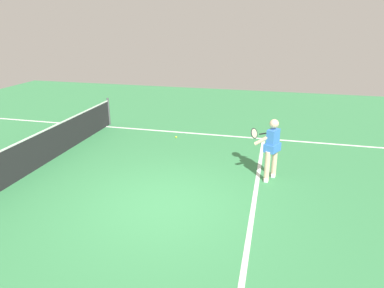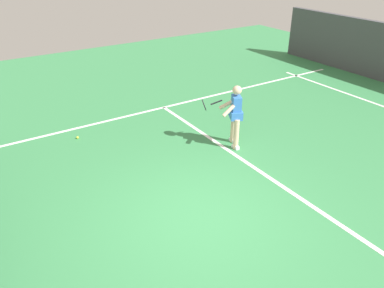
{
  "view_description": "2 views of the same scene",
  "coord_description": "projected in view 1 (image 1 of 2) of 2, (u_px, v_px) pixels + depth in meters",
  "views": [
    {
      "loc": [
        -6.21,
        -2.2,
        3.79
      ],
      "look_at": [
        0.88,
        -0.45,
        1.12
      ],
      "focal_mm": 32.15,
      "sensor_mm": 36.0,
      "label": 1
    },
    {
      "loc": [
        -4.58,
        3.19,
        4.49
      ],
      "look_at": [
        1.0,
        -0.42,
        0.94
      ],
      "focal_mm": 35.58,
      "sensor_mm": 36.0,
      "label": 2
    }
  ],
  "objects": [
    {
      "name": "ground_plane",
      "position": [
        162.0,
        204.0,
        7.46
      ],
      "size": [
        26.41,
        26.41,
        0.0
      ],
      "primitive_type": "plane",
      "color": "#38844C"
    },
    {
      "name": "service_line_marking",
      "position": [
        252.0,
        216.0,
        7.02
      ],
      "size": [
        9.89,
        0.1,
        0.01
      ],
      "primitive_type": "cube",
      "color": "white",
      "rests_on": "ground"
    },
    {
      "name": "sideline_right_marking",
      "position": [
        207.0,
        134.0,
        11.97
      ],
      "size": [
        0.1,
        18.32,
        0.01
      ],
      "primitive_type": "cube",
      "color": "white",
      "rests_on": "ground"
    },
    {
      "name": "court_net",
      "position": [
        7.0,
        167.0,
        8.16
      ],
      "size": [
        10.57,
        0.08,
        1.02
      ],
      "color": "#4C4C51",
      "rests_on": "ground"
    },
    {
      "name": "tennis_player",
      "position": [
        271.0,
        147.0,
        8.4
      ],
      "size": [
        1.04,
        0.82,
        1.55
      ],
      "color": "beige",
      "rests_on": "ground"
    },
    {
      "name": "tennis_ball_near",
      "position": [
        176.0,
        137.0,
        11.6
      ],
      "size": [
        0.07,
        0.07,
        0.07
      ],
      "primitive_type": "sphere",
      "color": "#D1E533",
      "rests_on": "ground"
    }
  ]
}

